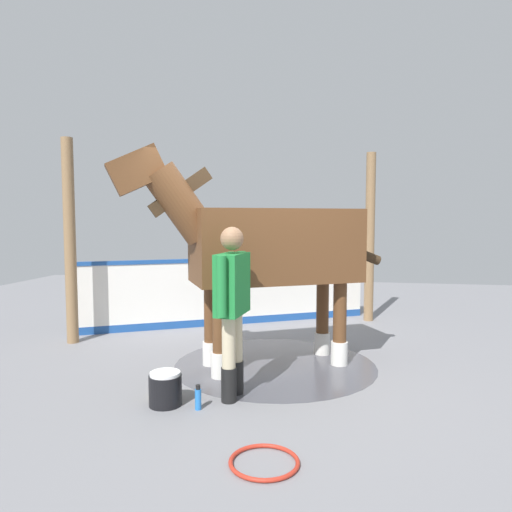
{
  "coord_description": "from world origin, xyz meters",
  "views": [
    {
      "loc": [
        -0.75,
        5.28,
        1.76
      ],
      "look_at": [
        0.12,
        0.34,
        1.36
      ],
      "focal_mm": 32.94,
      "sensor_mm": 36.0,
      "label": 1
    }
  ],
  "objects": [
    {
      "name": "horse",
      "position": [
        0.1,
        -0.15,
        1.42
      ],
      "size": [
        3.03,
        1.84,
        2.55
      ],
      "rotation": [
        0.0,
        0.0,
        0.49
      ],
      "color": "brown",
      "rests_on": "ground"
    },
    {
      "name": "roof_post_near",
      "position": [
        2.95,
        -0.72,
        1.44
      ],
      "size": [
        0.16,
        0.16,
        2.87
      ],
      "primitive_type": "cylinder",
      "color": "olive",
      "rests_on": "ground"
    },
    {
      "name": "wash_bucket",
      "position": [
        0.84,
        1.19,
        0.16
      ],
      "size": [
        0.31,
        0.31,
        0.32
      ],
      "color": "black",
      "rests_on": "ground"
    },
    {
      "name": "wet_patch",
      "position": [
        -0.01,
        -0.21,
        0.0
      ],
      "size": [
        2.42,
        2.42,
        0.0
      ],
      "primitive_type": "cylinder",
      "color": "#4C4C54",
      "rests_on": "ground"
    },
    {
      "name": "ground_plane",
      "position": [
        0.0,
        0.0,
        -0.01
      ],
      "size": [
        16.0,
        16.0,
        0.02
      ],
      "primitive_type": "cube",
      "color": "gray"
    },
    {
      "name": "handler",
      "position": [
        0.26,
        0.89,
        0.97
      ],
      "size": [
        0.27,
        0.67,
        1.68
      ],
      "rotation": [
        0.0,
        0.0,
        3.03
      ],
      "color": "black",
      "rests_on": "ground"
    },
    {
      "name": "bottle_spray",
      "position": [
        0.5,
        1.23,
        0.11
      ],
      "size": [
        0.06,
        0.06,
        0.23
      ],
      "color": "blue",
      "rests_on": "ground"
    },
    {
      "name": "barrier_wall",
      "position": [
        1.04,
        -2.21,
        0.51
      ],
      "size": [
        4.39,
        2.37,
        1.11
      ],
      "color": "white",
      "rests_on": "ground"
    },
    {
      "name": "roof_post_far",
      "position": [
        -1.27,
        -2.95,
        1.44
      ],
      "size": [
        0.16,
        0.16,
        2.87
      ],
      "primitive_type": "cylinder",
      "color": "olive",
      "rests_on": "ground"
    },
    {
      "name": "hose_coil",
      "position": [
        -0.25,
        2.08,
        0.02
      ],
      "size": [
        0.51,
        0.51,
        0.03
      ],
      "primitive_type": "torus",
      "color": "#B72D1E",
      "rests_on": "ground"
    },
    {
      "name": "bottle_shampoo",
      "position": [
        1.04,
        0.99,
        0.11
      ],
      "size": [
        0.06,
        0.06,
        0.23
      ],
      "color": "#D8CC4C",
      "rests_on": "ground"
    }
  ]
}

